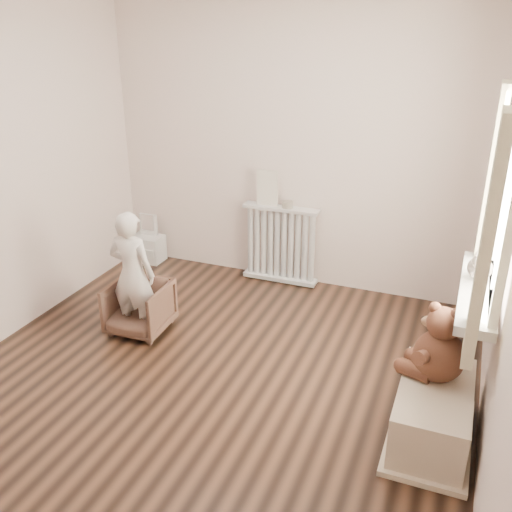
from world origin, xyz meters
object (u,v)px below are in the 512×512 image
at_px(radiator, 281,244).
at_px(armchair, 139,307).
at_px(toy_bench, 433,412).
at_px(toy_vanity, 147,236).
at_px(child, 132,274).
at_px(teddy_bear, 442,337).
at_px(plush_cat, 481,264).

bearing_deg(radiator, armchair, -120.23).
bearing_deg(toy_bench, toy_vanity, 150.49).
distance_m(armchair, toy_bench, 2.41).
bearing_deg(child, armchair, -91.82).
height_order(child, toy_bench, child).
relative_size(child, teddy_bear, 2.11).
bearing_deg(toy_vanity, plush_cat, -21.11).
bearing_deg(plush_cat, toy_bench, -102.60).
height_order(toy_vanity, plush_cat, plush_cat).
distance_m(radiator, child, 1.56).
bearing_deg(armchair, toy_bench, -12.87).
bearing_deg(teddy_bear, radiator, 150.72).
distance_m(radiator, toy_vanity, 1.47).
relative_size(toy_vanity, toy_bench, 0.62).
bearing_deg(armchair, child, -91.82).
xyz_separation_m(toy_bench, plush_cat, (0.14, 0.50, 0.80)).
distance_m(toy_vanity, plush_cat, 3.52).
bearing_deg(teddy_bear, toy_vanity, 168.90).
relative_size(armchair, child, 0.46).
xyz_separation_m(radiator, teddy_bear, (1.59, -1.66, 0.28)).
distance_m(child, toy_bench, 2.42).
bearing_deg(toy_vanity, radiator, 1.17).
relative_size(radiator, child, 0.74).
xyz_separation_m(child, teddy_bear, (2.35, -0.31, 0.13)).
bearing_deg(teddy_bear, plush_cat, 85.58).
bearing_deg(armchair, plush_cat, -0.98).
distance_m(child, teddy_bear, 2.37).
bearing_deg(radiator, toy_bench, -47.77).
bearing_deg(toy_bench, child, 170.12).
xyz_separation_m(toy_vanity, teddy_bear, (3.05, -1.63, 0.40)).
xyz_separation_m(toy_vanity, armchair, (0.70, -1.28, -0.06)).
height_order(armchair, toy_bench, armchair).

